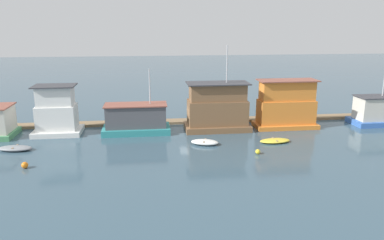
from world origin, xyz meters
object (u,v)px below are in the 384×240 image
dinghy_grey (15,148)px  dinghy_yellow (275,141)px  houseboat_white (57,113)px  buoy_yellow (258,152)px  buoy_orange (25,165)px  houseboat_brown (217,108)px  houseboat_orange (286,106)px  houseboat_teal (136,119)px  houseboat_blue (377,111)px  dinghy_white (205,142)px

dinghy_grey → dinghy_yellow: (25.42, -0.52, -0.05)m
houseboat_white → buoy_yellow: houseboat_white is taller
dinghy_grey → dinghy_yellow: bearing=-1.2°
houseboat_white → buoy_orange: bearing=-92.9°
houseboat_brown → dinghy_grey: (-20.43, -4.80, -2.25)m
houseboat_white → buoy_yellow: size_ratio=11.86×
houseboat_white → buoy_yellow: (19.85, -9.00, -2.16)m
houseboat_white → houseboat_orange: bearing=-0.9°
houseboat_white → buoy_yellow: 21.90m
houseboat_white → dinghy_yellow: (22.58, -5.83, -2.20)m
houseboat_white → dinghy_grey: bearing=-118.2°
dinghy_grey → houseboat_orange: bearing=9.8°
houseboat_teal → dinghy_grey: (-11.36, -4.72, -1.27)m
houseboat_teal → houseboat_brown: houseboat_brown is taller
houseboat_teal → buoy_yellow: size_ratio=16.25×
houseboat_blue → buoy_orange: (-37.45, -9.75, -1.30)m
buoy_yellow → houseboat_orange: bearing=56.0°
dinghy_grey → buoy_yellow: bearing=-9.3°
houseboat_white → buoy_orange: houseboat_white is taller
dinghy_yellow → buoy_yellow: 4.19m
dinghy_grey → buoy_yellow: 22.99m
houseboat_teal → dinghy_grey: 12.36m
dinghy_white → buoy_orange: size_ratio=5.55×
houseboat_teal → houseboat_orange: bearing=0.7°
houseboat_blue → houseboat_orange: bearing=-179.9°
houseboat_brown → buoy_orange: bearing=-152.1°
houseboat_teal → buoy_orange: 13.18m
houseboat_orange → houseboat_blue: 11.31m
houseboat_orange → dinghy_yellow: 6.69m
buoy_orange → buoy_yellow: buoy_orange is taller
dinghy_grey → houseboat_blue: bearing=7.1°
houseboat_orange → dinghy_yellow: (-3.08, -5.45, -2.38)m
houseboat_blue → dinghy_yellow: 15.42m
houseboat_white → houseboat_teal: bearing=-4.0°
houseboat_blue → dinghy_white: houseboat_blue is taller
houseboat_blue → buoy_yellow: 19.19m
houseboat_white → houseboat_teal: houseboat_teal is taller
houseboat_white → houseboat_blue: (36.93, -0.36, -0.80)m
dinghy_white → buoy_yellow: size_ratio=6.77×
houseboat_orange → houseboat_blue: size_ratio=1.01×
dinghy_white → houseboat_orange: bearing=27.2°
houseboat_orange → buoy_orange: 28.02m
houseboat_white → houseboat_blue: 36.94m
dinghy_grey → houseboat_brown: bearing=13.2°
houseboat_blue → dinghy_yellow: (-14.35, -5.47, -1.40)m
dinghy_white → houseboat_teal: bearing=143.6°
houseboat_blue → dinghy_white: 22.23m
houseboat_orange → dinghy_white: (-10.28, -5.27, -2.31)m
houseboat_blue → buoy_orange: 38.72m
dinghy_yellow → buoy_yellow: bearing=-130.7°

